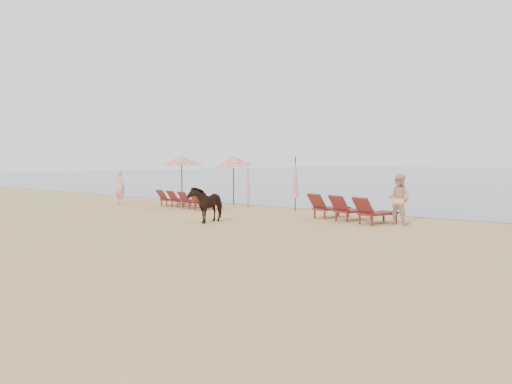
# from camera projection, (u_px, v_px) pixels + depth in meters

# --- Properties ---
(ground) EXTENTS (120.00, 120.00, 0.00)m
(ground) POSITION_uv_depth(u_px,v_px,m) (151.00, 238.00, 14.68)
(ground) COLOR tan
(ground) RESTS_ON ground
(lounger_cluster_left) EXTENTS (3.67, 2.04, 0.55)m
(lounger_cluster_left) POSITION_uv_depth(u_px,v_px,m) (186.00, 200.00, 23.93)
(lounger_cluster_left) COLOR maroon
(lounger_cluster_left) RESTS_ON ground
(lounger_cluster_right) EXTENTS (3.39, 2.52, 0.67)m
(lounger_cluster_right) POSITION_uv_depth(u_px,v_px,m) (349.00, 209.00, 18.72)
(lounger_cluster_right) COLOR maroon
(lounger_cluster_right) RESTS_ON ground
(umbrella_open_left_a) EXTENTS (2.21, 2.21, 2.51)m
(umbrella_open_left_a) POSITION_uv_depth(u_px,v_px,m) (182.00, 161.00, 25.12)
(umbrella_open_left_a) COLOR black
(umbrella_open_left_a) RESTS_ON ground
(umbrella_open_left_b) EXTENTS (2.01, 2.05, 2.57)m
(umbrella_open_left_b) POSITION_uv_depth(u_px,v_px,m) (233.00, 161.00, 25.66)
(umbrella_open_left_b) COLOR black
(umbrella_open_left_b) RESTS_ON ground
(umbrella_closed_left) EXTENTS (0.24, 0.24, 1.98)m
(umbrella_closed_left) POSITION_uv_depth(u_px,v_px,m) (248.00, 182.00, 24.57)
(umbrella_closed_left) COLOR black
(umbrella_closed_left) RESTS_ON ground
(umbrella_closed_right) EXTENTS (0.30, 0.30, 2.44)m
(umbrella_closed_right) POSITION_uv_depth(u_px,v_px,m) (295.00, 178.00, 22.22)
(umbrella_closed_right) COLOR black
(umbrella_closed_right) RESTS_ON ground
(cow) EXTENTS (1.03, 1.70, 1.34)m
(cow) POSITION_uv_depth(u_px,v_px,m) (207.00, 204.00, 18.41)
(cow) COLOR black
(cow) RESTS_ON ground
(beachgoer_left) EXTENTS (0.66, 0.44, 1.78)m
(beachgoer_left) POSITION_uv_depth(u_px,v_px,m) (120.00, 187.00, 26.16)
(beachgoer_left) COLOR #DCA18A
(beachgoer_left) RESTS_ON ground
(beachgoer_right_a) EXTENTS (0.91, 0.74, 1.79)m
(beachgoer_right_a) POSITION_uv_depth(u_px,v_px,m) (399.00, 199.00, 17.77)
(beachgoer_right_a) COLOR #DCA589
(beachgoer_right_a) RESTS_ON ground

